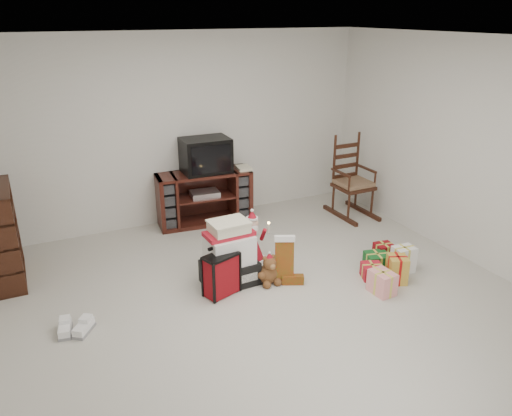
{
  "coord_description": "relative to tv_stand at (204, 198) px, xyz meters",
  "views": [
    {
      "loc": [
        -2.0,
        -3.76,
        2.71
      ],
      "look_at": [
        0.1,
        0.6,
        0.8
      ],
      "focal_mm": 35.0,
      "sensor_mm": 36.0,
      "label": 1
    }
  ],
  "objects": [
    {
      "name": "sneaker_pair",
      "position": [
        -1.95,
        -1.89,
        -0.31
      ],
      "size": [
        0.36,
        0.27,
        0.09
      ],
      "rotation": [
        0.0,
        0.0,
        -0.35
      ],
      "color": "white",
      "rests_on": "floor"
    },
    {
      "name": "gift_cluster",
      "position": [
        1.28,
        -2.24,
        -0.24
      ],
      "size": [
        0.67,
        0.94,
        0.23
      ],
      "color": "#AE1323",
      "rests_on": "floor"
    },
    {
      "name": "mrs_claus_figurine",
      "position": [
        -0.42,
        -1.52,
        -0.14
      ],
      "size": [
        0.28,
        0.27,
        0.58
      ],
      "color": "maroon",
      "rests_on": "floor"
    },
    {
      "name": "santa_figurine",
      "position": [
        0.09,
        -1.32,
        -0.12
      ],
      "size": [
        0.31,
        0.29,
        0.63
      ],
      "color": "maroon",
      "rests_on": "floor"
    },
    {
      "name": "tv_stand",
      "position": [
        0.0,
        0.0,
        0.0
      ],
      "size": [
        1.29,
        0.57,
        0.72
      ],
      "rotation": [
        0.0,
        0.0,
        -0.1
      ],
      "color": "#441813",
      "rests_on": "floor"
    },
    {
      "name": "bookshelf",
      "position": [
        -2.44,
        -0.57,
        0.15
      ],
      "size": [
        0.29,
        0.86,
        1.05
      ],
      "color": "#391A0F",
      "rests_on": "floor"
    },
    {
      "name": "stocking",
      "position": [
        0.19,
        -1.91,
        -0.09
      ],
      "size": [
        0.27,
        0.2,
        0.54
      ],
      "primitive_type": null,
      "rotation": [
        0.0,
        0.0,
        -0.44
      ],
      "color": "#0B6915",
      "rests_on": "floor"
    },
    {
      "name": "rocking_chair",
      "position": [
        1.97,
        -0.6,
        0.04
      ],
      "size": [
        0.49,
        0.79,
        1.18
      ],
      "rotation": [
        0.0,
        0.0,
        0.02
      ],
      "color": "#391A0F",
      "rests_on": "floor"
    },
    {
      "name": "room",
      "position": [
        -0.12,
        -2.25,
        0.89
      ],
      "size": [
        5.01,
        5.01,
        2.51
      ],
      "color": "beige",
      "rests_on": "ground"
    },
    {
      "name": "teddy_bear",
      "position": [
        0.04,
        -1.86,
        -0.22
      ],
      "size": [
        0.22,
        0.19,
        0.32
      ],
      "color": "brown",
      "rests_on": "floor"
    },
    {
      "name": "crt_television",
      "position": [
        0.05,
        0.01,
        0.59
      ],
      "size": [
        0.63,
        0.47,
        0.46
      ],
      "rotation": [
        0.0,
        0.0,
        -0.03
      ],
      "color": "black",
      "rests_on": "tv_stand"
    },
    {
      "name": "gift_pile",
      "position": [
        -0.34,
        -1.67,
        -0.05
      ],
      "size": [
        0.57,
        0.43,
        0.7
      ],
      "rotation": [
        0.0,
        0.0,
        0.05
      ],
      "color": "black",
      "rests_on": "floor"
    },
    {
      "name": "red_suitcase",
      "position": [
        -0.5,
        -1.85,
        -0.13
      ],
      "size": [
        0.39,
        0.28,
        0.53
      ],
      "rotation": [
        0.0,
        0.0,
        0.32
      ],
      "color": "maroon",
      "rests_on": "floor"
    }
  ]
}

